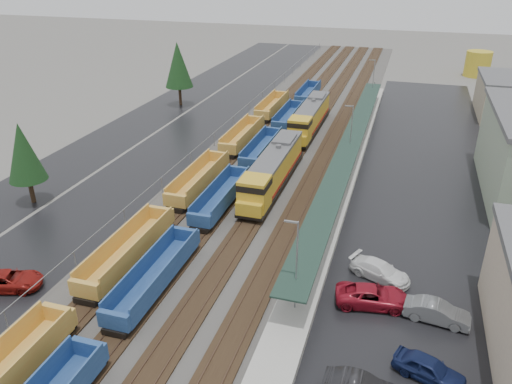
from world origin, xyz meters
TOP-DOWN VIEW (x-y plane):
  - ballast_strip at (0.00, 60.00)m, footprint 20.00×160.00m
  - trackbed at (-0.00, 60.00)m, footprint 14.60×160.00m
  - west_parking_lot at (-15.00, 60.00)m, footprint 10.00×160.00m
  - west_road at (-25.00, 60.00)m, footprint 9.00×160.00m
  - east_commuter_lot at (19.00, 50.00)m, footprint 16.00×100.00m
  - station_platform at (9.50, 50.01)m, footprint 3.00×80.00m
  - chainlink_fence at (-9.50, 58.44)m, footprint 0.08×160.04m
  - distant_hills at (44.79, 210.68)m, footprint 301.00×140.00m
  - tree_west_near at (-22.00, 30.00)m, footprint 3.96×3.96m
  - tree_west_far at (-23.00, 70.00)m, footprint 4.84×4.84m
  - tree_east at (28.00, 58.00)m, footprint 4.40×4.40m
  - locomotive_lead at (2.00, 40.80)m, footprint 2.91×19.21m
  - locomotive_trail at (2.00, 61.80)m, footprint 2.91×19.21m
  - well_string_yellow at (-6.00, 30.59)m, footprint 2.60×92.24m
  - well_string_blue at (-2.00, 35.10)m, footprint 2.48×103.35m
  - storage_tank at (29.42, 110.24)m, footprint 5.41×5.41m
  - parked_car_west_c at (-13.33, 16.42)m, footprint 4.05×5.90m
  - parked_car_east_b at (14.92, 22.94)m, footprint 3.49×6.01m
  - parked_car_east_c at (15.22, 26.60)m, footprint 4.00×5.56m
  - parked_car_east_d at (19.04, 16.45)m, footprint 3.26×4.89m
  - parked_car_east_e at (19.62, 22.40)m, footprint 2.22×4.90m

SIDE VIEW (x-z plane):
  - distant_hills at x=44.79m, z-range -12.60..12.60m
  - west_parking_lot at x=-15.00m, z-range 0.00..0.02m
  - west_road at x=-25.00m, z-range 0.00..0.02m
  - east_commuter_lot at x=19.00m, z-range 0.00..0.02m
  - ballast_strip at x=0.00m, z-range 0.00..0.08m
  - trackbed at x=0.00m, z-range 0.05..0.27m
  - station_platform at x=9.50m, z-range -3.27..4.73m
  - parked_car_east_c at x=15.22m, z-range 0.00..1.50m
  - parked_car_west_c at x=-13.33m, z-range 0.00..1.50m
  - parked_car_east_d at x=19.04m, z-range 0.00..1.55m
  - parked_car_east_e at x=19.62m, z-range 0.00..1.56m
  - parked_car_east_b at x=14.92m, z-range 0.00..1.57m
  - well_string_blue at x=-2.00m, z-range 0.01..2.21m
  - well_string_yellow at x=-6.00m, z-range 0.00..2.30m
  - chainlink_fence at x=-9.50m, z-range 0.60..2.62m
  - locomotive_lead at x=2.00m, z-range 0.15..4.50m
  - locomotive_trail at x=2.00m, z-range 0.15..4.50m
  - storage_tank at x=29.42m, z-range 0.00..5.41m
  - tree_west_near at x=-22.00m, z-range 1.32..10.32m
  - tree_east at x=28.00m, z-range 1.47..11.47m
  - tree_west_far at x=-23.00m, z-range 1.62..12.62m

